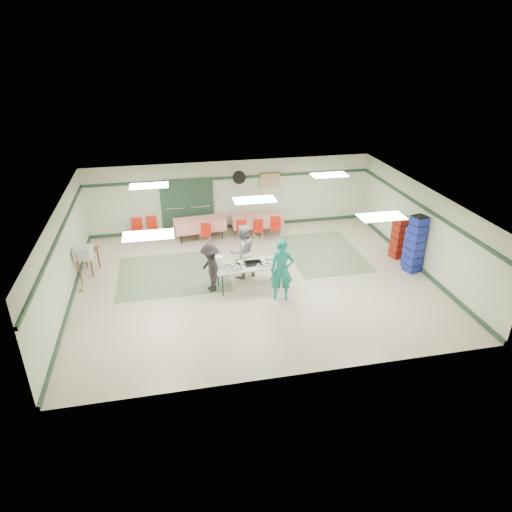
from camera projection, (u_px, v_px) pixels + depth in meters
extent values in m
plane|color=beige|center=(255.00, 281.00, 14.35)|extent=(11.00, 11.00, 0.00)
plane|color=silver|center=(255.00, 199.00, 13.16)|extent=(11.00, 11.00, 0.00)
plane|color=beige|center=(232.00, 195.00, 17.72)|extent=(11.00, 0.00, 11.00)
plane|color=beige|center=(296.00, 326.00, 9.80)|extent=(11.00, 0.00, 11.00)
plane|color=beige|center=(62.00, 258.00, 12.76)|extent=(0.00, 9.00, 9.00)
plane|color=beige|center=(421.00, 228.00, 14.76)|extent=(0.00, 9.00, 9.00)
cube|color=#203C28|center=(231.00, 178.00, 17.38)|extent=(11.00, 0.06, 0.10)
cube|color=#203C28|center=(232.00, 226.00, 18.26)|extent=(11.00, 0.06, 0.12)
cube|color=#203C28|center=(59.00, 235.00, 12.46)|extent=(0.06, 9.00, 0.10)
cube|color=#203C28|center=(72.00, 297.00, 13.33)|extent=(0.06, 9.00, 0.12)
cube|color=#203C28|center=(424.00, 207.00, 14.45)|extent=(0.06, 9.00, 0.10)
cube|color=#203C28|center=(414.00, 263.00, 15.32)|extent=(0.06, 9.00, 0.12)
cube|color=slate|center=(173.00, 274.00, 14.78)|extent=(3.50, 3.00, 0.01)
cube|color=slate|center=(323.00, 253.00, 16.18)|extent=(2.50, 3.50, 0.01)
cube|color=gray|center=(175.00, 207.00, 17.40)|extent=(0.90, 0.06, 2.10)
cube|color=gray|center=(200.00, 205.00, 17.57)|extent=(0.90, 0.06, 2.10)
cube|color=#203C28|center=(188.00, 206.00, 17.46)|extent=(2.00, 0.03, 2.15)
cylinder|color=black|center=(239.00, 178.00, 17.41)|extent=(0.50, 0.10, 0.50)
cube|color=tan|center=(270.00, 181.00, 17.72)|extent=(0.80, 0.02, 0.60)
cube|color=#ACACA7|center=(249.00, 265.00, 13.69)|extent=(2.09, 0.97, 0.04)
cylinder|color=black|center=(223.00, 286.00, 13.36)|extent=(0.04, 0.04, 0.72)
cylinder|color=black|center=(280.00, 278.00, 13.78)|extent=(0.04, 0.04, 0.72)
cylinder|color=black|center=(218.00, 275.00, 13.93)|extent=(0.04, 0.04, 0.72)
cylinder|color=black|center=(273.00, 268.00, 14.35)|extent=(0.04, 0.04, 0.72)
cube|color=silver|center=(265.00, 263.00, 13.73)|extent=(0.66, 0.52, 0.02)
cube|color=silver|center=(245.00, 262.00, 13.81)|extent=(0.58, 0.46, 0.02)
cube|color=silver|center=(232.00, 268.00, 13.47)|extent=(0.62, 0.49, 0.02)
cube|color=black|center=(253.00, 263.00, 13.69)|extent=(0.51, 0.34, 0.08)
cube|color=white|center=(219.00, 262.00, 13.49)|extent=(0.27, 0.25, 0.34)
imported|color=#128175|center=(282.00, 270.00, 13.03)|extent=(0.76, 0.60, 1.84)
imported|color=gray|center=(242.00, 251.00, 14.22)|extent=(1.04, 0.92, 1.77)
imported|color=black|center=(210.00, 268.00, 13.52)|extent=(0.79, 1.09, 1.51)
cube|color=red|center=(257.00, 216.00, 17.42)|extent=(1.92, 0.86, 0.05)
cube|color=red|center=(257.00, 220.00, 17.50)|extent=(1.92, 0.89, 0.40)
cylinder|color=black|center=(238.00, 229.00, 17.18)|extent=(0.04, 0.04, 0.72)
cylinder|color=black|center=(279.00, 226.00, 17.44)|extent=(0.04, 0.04, 0.72)
cylinder|color=black|center=(236.00, 223.00, 17.74)|extent=(0.04, 0.04, 0.72)
cylinder|color=black|center=(275.00, 220.00, 18.00)|extent=(0.04, 0.04, 0.72)
cube|color=red|center=(199.00, 220.00, 17.02)|extent=(1.94, 0.99, 0.05)
cube|color=red|center=(200.00, 225.00, 17.10)|extent=(1.94, 1.01, 0.40)
cylinder|color=black|center=(181.00, 235.00, 16.71)|extent=(0.04, 0.04, 0.72)
cylinder|color=black|center=(222.00, 230.00, 17.13)|extent=(0.04, 0.04, 0.72)
cylinder|color=black|center=(178.00, 229.00, 17.24)|extent=(0.04, 0.04, 0.72)
cylinder|color=black|center=(218.00, 224.00, 17.66)|extent=(0.04, 0.04, 0.72)
cube|color=red|center=(258.00, 230.00, 16.98)|extent=(0.42, 0.42, 0.04)
cube|color=red|center=(258.00, 224.00, 17.04)|extent=(0.37, 0.09, 0.37)
cylinder|color=silver|center=(255.00, 237.00, 16.93)|extent=(0.02, 0.02, 0.39)
cylinder|color=silver|center=(263.00, 237.00, 16.95)|extent=(0.02, 0.02, 0.39)
cylinder|color=silver|center=(254.00, 234.00, 17.20)|extent=(0.02, 0.02, 0.39)
cylinder|color=silver|center=(262.00, 234.00, 17.21)|extent=(0.02, 0.02, 0.39)
cube|color=red|center=(243.00, 231.00, 16.87)|extent=(0.41, 0.41, 0.04)
cube|color=red|center=(242.00, 224.00, 16.92)|extent=(0.38, 0.08, 0.38)
cylinder|color=silver|center=(240.00, 239.00, 16.79)|extent=(0.02, 0.02, 0.40)
cylinder|color=silver|center=(248.00, 238.00, 16.88)|extent=(0.02, 0.02, 0.40)
cylinder|color=silver|center=(238.00, 236.00, 17.05)|extent=(0.02, 0.02, 0.40)
cylinder|color=silver|center=(246.00, 235.00, 17.13)|extent=(0.02, 0.02, 0.40)
cube|color=red|center=(276.00, 228.00, 17.09)|extent=(0.47, 0.47, 0.04)
cube|color=red|center=(276.00, 221.00, 17.15)|extent=(0.39, 0.13, 0.39)
cylinder|color=silver|center=(271.00, 235.00, 17.05)|extent=(0.02, 0.02, 0.41)
cylinder|color=silver|center=(280.00, 236.00, 17.04)|extent=(0.02, 0.02, 0.41)
cylinder|color=silver|center=(271.00, 232.00, 17.33)|extent=(0.02, 0.02, 0.41)
cylinder|color=silver|center=(280.00, 232.00, 17.32)|extent=(0.02, 0.02, 0.41)
cube|color=red|center=(205.00, 235.00, 16.62)|extent=(0.47, 0.47, 0.04)
cube|color=red|center=(206.00, 228.00, 16.68)|extent=(0.36, 0.16, 0.37)
cylinder|color=silver|center=(201.00, 241.00, 16.60)|extent=(0.02, 0.02, 0.39)
cylinder|color=silver|center=(209.00, 242.00, 16.56)|extent=(0.02, 0.02, 0.39)
cylinder|color=silver|center=(202.00, 238.00, 16.86)|extent=(0.02, 0.02, 0.39)
cylinder|color=silver|center=(210.00, 238.00, 16.83)|extent=(0.02, 0.02, 0.39)
cube|color=red|center=(152.00, 228.00, 17.11)|extent=(0.42, 0.42, 0.04)
cube|color=red|center=(151.00, 221.00, 17.17)|extent=(0.39, 0.07, 0.39)
cylinder|color=silver|center=(149.00, 236.00, 17.04)|extent=(0.02, 0.02, 0.41)
cylinder|color=silver|center=(157.00, 235.00, 17.12)|extent=(0.02, 0.02, 0.41)
cylinder|color=silver|center=(148.00, 232.00, 17.31)|extent=(0.02, 0.02, 0.41)
cylinder|color=silver|center=(157.00, 231.00, 17.39)|extent=(0.02, 0.02, 0.41)
cube|color=red|center=(137.00, 230.00, 16.90)|extent=(0.44, 0.44, 0.04)
cube|color=red|center=(137.00, 223.00, 16.97)|extent=(0.41, 0.08, 0.40)
cylinder|color=silver|center=(133.00, 238.00, 16.85)|extent=(0.02, 0.02, 0.42)
cylinder|color=silver|center=(142.00, 237.00, 16.88)|extent=(0.02, 0.02, 0.42)
cylinder|color=silver|center=(134.00, 234.00, 17.13)|extent=(0.02, 0.02, 0.42)
cylinder|color=silver|center=(143.00, 234.00, 17.17)|extent=(0.02, 0.02, 0.42)
cube|color=#192D97|center=(415.00, 244.00, 14.52)|extent=(0.50, 0.50, 1.92)
cube|color=maroon|center=(399.00, 237.00, 15.54)|extent=(0.47, 0.47, 1.50)
cube|color=#192D97|center=(410.00, 248.00, 14.84)|extent=(0.43, 0.43, 1.44)
cube|color=brown|center=(87.00, 252.00, 14.58)|extent=(0.69, 0.91, 0.05)
cube|color=brown|center=(78.00, 267.00, 14.44)|extent=(0.05, 0.05, 0.70)
cube|color=brown|center=(92.00, 267.00, 14.44)|extent=(0.05, 0.05, 0.70)
cube|color=brown|center=(86.00, 258.00, 15.04)|extent=(0.05, 0.05, 0.70)
cube|color=brown|center=(98.00, 258.00, 15.04)|extent=(0.05, 0.05, 0.70)
cube|color=#B5B5B0|center=(83.00, 253.00, 14.02)|extent=(0.58, 0.53, 0.39)
cylinder|color=brown|center=(80.00, 271.00, 13.60)|extent=(0.05, 0.20, 1.22)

